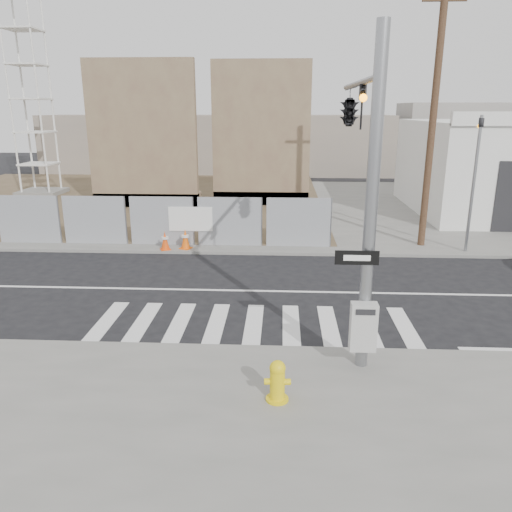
{
  "coord_description": "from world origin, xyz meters",
  "views": [
    {
      "loc": [
        0.69,
        -14.78,
        5.54
      ],
      "look_at": [
        -0.03,
        -0.83,
        1.4
      ],
      "focal_mm": 35.0,
      "sensor_mm": 36.0,
      "label": 1
    }
  ],
  "objects_px": {
    "crane_tower": "(25,49)",
    "traffic_cone_c": "(165,241)",
    "fire_hydrant": "(277,381)",
    "signal_pole": "(355,141)",
    "traffic_cone_d": "(185,239)"
  },
  "relations": [
    {
      "from": "signal_pole",
      "to": "traffic_cone_c",
      "type": "relative_size",
      "value": 9.37
    },
    {
      "from": "signal_pole",
      "to": "traffic_cone_d",
      "type": "xyz_separation_m",
      "value": [
        -5.63,
        6.45,
        -4.27
      ]
    },
    {
      "from": "fire_hydrant",
      "to": "traffic_cone_d",
      "type": "relative_size",
      "value": 1.05
    },
    {
      "from": "crane_tower",
      "to": "fire_hydrant",
      "type": "height_order",
      "value": "crane_tower"
    },
    {
      "from": "traffic_cone_c",
      "to": "crane_tower",
      "type": "bearing_deg",
      "value": 130.92
    },
    {
      "from": "crane_tower",
      "to": "traffic_cone_d",
      "type": "xyz_separation_m",
      "value": [
        11.87,
        -12.59,
        -8.51
      ]
    },
    {
      "from": "crane_tower",
      "to": "fire_hydrant",
      "type": "relative_size",
      "value": 21.62
    },
    {
      "from": "signal_pole",
      "to": "crane_tower",
      "type": "bearing_deg",
      "value": 132.57
    },
    {
      "from": "traffic_cone_d",
      "to": "signal_pole",
      "type": "bearing_deg",
      "value": -48.9
    },
    {
      "from": "traffic_cone_c",
      "to": "traffic_cone_d",
      "type": "distance_m",
      "value": 0.81
    },
    {
      "from": "traffic_cone_c",
      "to": "traffic_cone_d",
      "type": "height_order",
      "value": "traffic_cone_d"
    },
    {
      "from": "signal_pole",
      "to": "fire_hydrant",
      "type": "distance_m",
      "value": 6.29
    },
    {
      "from": "signal_pole",
      "to": "traffic_cone_d",
      "type": "distance_m",
      "value": 9.57
    },
    {
      "from": "crane_tower",
      "to": "traffic_cone_d",
      "type": "height_order",
      "value": "crane_tower"
    },
    {
      "from": "crane_tower",
      "to": "traffic_cone_c",
      "type": "xyz_separation_m",
      "value": [
        11.08,
        -12.78,
        -8.54
      ]
    }
  ]
}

